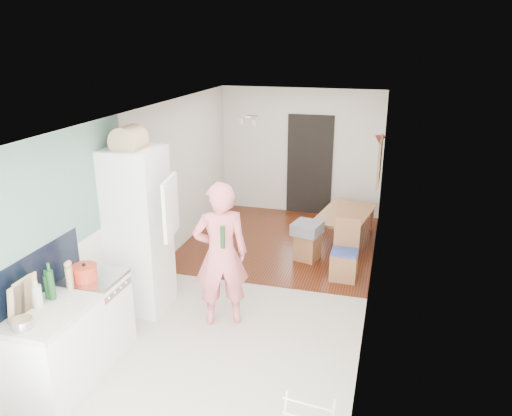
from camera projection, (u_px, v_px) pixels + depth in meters
The scene contains 31 objects.
room_shell at pixel (251, 207), 6.68m from camera, with size 3.20×7.00×2.50m, color silver, non-canonical shape.
floor at pixel (251, 291), 7.09m from camera, with size 3.20×7.00×0.01m, color #C0B1A2.
wood_floor_overlay at pixel (281, 241), 8.77m from camera, with size 3.20×3.30×0.01m, color #5E2912.
sage_wall_panel at pixel (46, 200), 5.06m from camera, with size 0.02×3.00×1.30m, color slate.
tile_splashback at pixel (20, 286), 4.79m from camera, with size 0.02×1.90×0.50m, color black.
doorway_recess at pixel (310, 165), 9.88m from camera, with size 0.90×0.04×2.00m, color black.
base_cabinet at pixel (55, 354), 4.95m from camera, with size 0.60×0.90×0.86m, color white.
worktop at pixel (49, 314), 4.80m from camera, with size 0.62×0.92×0.06m, color beige.
range_cooker at pixel (97, 315), 5.63m from camera, with size 0.60×0.60×0.88m, color white.
cooker_top at pixel (93, 278), 5.48m from camera, with size 0.60×0.60×0.04m, color #B5B5B7.
fridge_housing at pixel (139, 231), 6.35m from camera, with size 0.66×0.66×2.15m, color white.
fridge_door at pixel (170, 207), 5.76m from camera, with size 0.56×0.04×0.70m, color white.
fridge_interior at pixel (158, 197), 6.11m from camera, with size 0.02×0.52×0.66m, color white.
pinboard at pixel (380, 161), 7.91m from camera, with size 0.03×0.90×0.70m, color tan.
pinboard_frame at pixel (379, 161), 7.91m from camera, with size 0.01×0.94×0.74m, color olive.
wall_sconce at pixel (380, 140), 8.45m from camera, with size 0.18×0.18×0.16m, color maroon.
person at pixel (221, 242), 5.97m from camera, with size 0.79×0.52×2.17m, color #F5777B.
dining_table at pixel (346, 229), 8.76m from camera, with size 1.24×0.69×0.44m, color olive.
dining_chair at pixel (345, 251), 7.28m from camera, with size 0.38×0.38×0.90m, color olive, non-canonical shape.
stool at pixel (307, 247), 8.00m from camera, with size 0.34×0.34×0.45m, color olive, non-canonical shape.
grey_drape at pixel (307, 228), 7.88m from camera, with size 0.42×0.42×0.19m, color gray.
bread_bin at pixel (129, 141), 5.91m from camera, with size 0.38×0.36×0.20m, color tan, non-canonical shape.
red_casserole at pixel (85, 273), 5.39m from camera, with size 0.27×0.27×0.16m, color red.
steel_pan at pixel (22, 324), 4.50m from camera, with size 0.19×0.19×0.09m, color #B5B5B7.
held_bottle at pixel (223, 237), 5.74m from camera, with size 0.06×0.06×0.27m, color #17431A.
bottle_a at pixel (51, 285), 4.96m from camera, with size 0.07×0.07×0.32m, color #17431A.
bottle_b at pixel (47, 287), 4.99m from camera, with size 0.06×0.06×0.25m, color #17431A.
bottle_c at pixel (37, 296), 4.83m from camera, with size 0.09×0.09×0.23m, color silver.
pepper_mill_front at pixel (69, 278), 5.18m from camera, with size 0.07×0.07×0.24m, color tan.
pepper_mill_back at pixel (70, 275), 5.27m from camera, with size 0.06×0.06×0.22m, color tan.
chopping_boards at pixel (22, 297), 4.66m from camera, with size 0.04×0.28×0.38m, color tan, non-canonical shape.
Camera 1 is at (1.76, -6.07, 3.42)m, focal length 35.00 mm.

